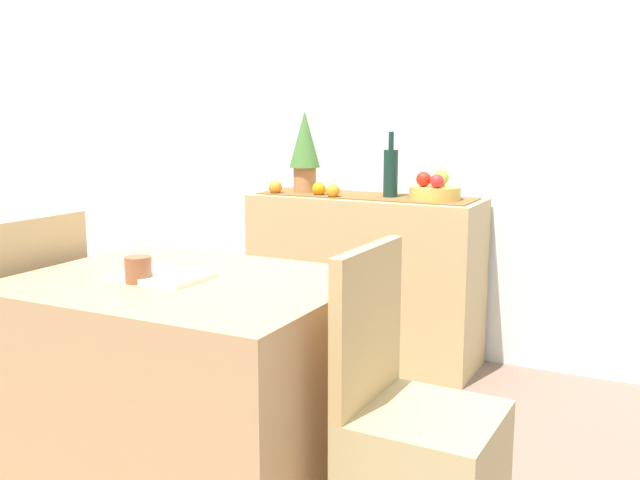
{
  "coord_description": "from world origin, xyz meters",
  "views": [
    {
      "loc": [
        1.33,
        -2.37,
        1.27
      ],
      "look_at": [
        -0.04,
        0.34,
        0.72
      ],
      "focal_mm": 39.99,
      "sensor_mm": 36.0,
      "label": 1
    }
  ],
  "objects_px": {
    "chair_near_window": "(20,378)",
    "dining_table": "(188,389)",
    "sideboard_console": "(364,278)",
    "wine_bottle": "(391,172)",
    "open_book": "(163,276)",
    "coffee_cup": "(138,269)",
    "potted_plant": "(305,147)",
    "fruit_bowl": "(435,193)",
    "chair_by_corner": "(418,472)"
  },
  "relations": [
    {
      "from": "dining_table",
      "to": "wine_bottle",
      "type": "bearing_deg",
      "value": 85.56
    },
    {
      "from": "open_book",
      "to": "dining_table",
      "type": "bearing_deg",
      "value": 23.14
    },
    {
      "from": "open_book",
      "to": "chair_near_window",
      "type": "distance_m",
      "value": 0.88
    },
    {
      "from": "wine_bottle",
      "to": "coffee_cup",
      "type": "relative_size",
      "value": 3.87
    },
    {
      "from": "open_book",
      "to": "chair_by_corner",
      "type": "distance_m",
      "value": 0.99
    },
    {
      "from": "wine_bottle",
      "to": "dining_table",
      "type": "distance_m",
      "value": 1.62
    },
    {
      "from": "open_book",
      "to": "coffee_cup",
      "type": "height_order",
      "value": "coffee_cup"
    },
    {
      "from": "potted_plant",
      "to": "open_book",
      "type": "distance_m",
      "value": 1.59
    },
    {
      "from": "open_book",
      "to": "chair_near_window",
      "type": "xyz_separation_m",
      "value": [
        -0.73,
        0.03,
        -0.48
      ]
    },
    {
      "from": "potted_plant",
      "to": "chair_near_window",
      "type": "relative_size",
      "value": 0.47
    },
    {
      "from": "chair_near_window",
      "to": "open_book",
      "type": "bearing_deg",
      "value": -2.02
    },
    {
      "from": "dining_table",
      "to": "coffee_cup",
      "type": "height_order",
      "value": "coffee_cup"
    },
    {
      "from": "sideboard_console",
      "to": "wine_bottle",
      "type": "bearing_deg",
      "value": 0.0
    },
    {
      "from": "chair_near_window",
      "to": "dining_table",
      "type": "bearing_deg",
      "value": 0.04
    },
    {
      "from": "open_book",
      "to": "coffee_cup",
      "type": "relative_size",
      "value": 3.33
    },
    {
      "from": "sideboard_console",
      "to": "potted_plant",
      "type": "relative_size",
      "value": 2.74
    },
    {
      "from": "dining_table",
      "to": "open_book",
      "type": "distance_m",
      "value": 0.39
    },
    {
      "from": "potted_plant",
      "to": "chair_near_window",
      "type": "distance_m",
      "value": 1.77
    },
    {
      "from": "sideboard_console",
      "to": "chair_near_window",
      "type": "relative_size",
      "value": 1.3
    },
    {
      "from": "open_book",
      "to": "chair_near_window",
      "type": "relative_size",
      "value": 0.31
    },
    {
      "from": "sideboard_console",
      "to": "chair_near_window",
      "type": "distance_m",
      "value": 1.7
    },
    {
      "from": "open_book",
      "to": "chair_by_corner",
      "type": "relative_size",
      "value": 0.31
    },
    {
      "from": "fruit_bowl",
      "to": "coffee_cup",
      "type": "bearing_deg",
      "value": -105.67
    },
    {
      "from": "fruit_bowl",
      "to": "open_book",
      "type": "xyz_separation_m",
      "value": [
        -0.41,
        -1.53,
        -0.13
      ]
    },
    {
      "from": "wine_bottle",
      "to": "sideboard_console",
      "type": "bearing_deg",
      "value": 180.0
    },
    {
      "from": "sideboard_console",
      "to": "chair_by_corner",
      "type": "height_order",
      "value": "chair_by_corner"
    },
    {
      "from": "coffee_cup",
      "to": "chair_near_window",
      "type": "bearing_deg",
      "value": 172.07
    },
    {
      "from": "open_book",
      "to": "coffee_cup",
      "type": "bearing_deg",
      "value": -116.13
    },
    {
      "from": "chair_by_corner",
      "to": "potted_plant",
      "type": "bearing_deg",
      "value": 127.68
    },
    {
      "from": "sideboard_console",
      "to": "fruit_bowl",
      "type": "relative_size",
      "value": 4.76
    },
    {
      "from": "potted_plant",
      "to": "chair_near_window",
      "type": "height_order",
      "value": "potted_plant"
    },
    {
      "from": "coffee_cup",
      "to": "chair_near_window",
      "type": "distance_m",
      "value": 0.87
    },
    {
      "from": "fruit_bowl",
      "to": "potted_plant",
      "type": "relative_size",
      "value": 0.58
    },
    {
      "from": "chair_by_corner",
      "to": "coffee_cup",
      "type": "bearing_deg",
      "value": -173.8
    },
    {
      "from": "sideboard_console",
      "to": "open_book",
      "type": "height_order",
      "value": "sideboard_console"
    },
    {
      "from": "sideboard_console",
      "to": "open_book",
      "type": "bearing_deg",
      "value": -91.84
    },
    {
      "from": "wine_bottle",
      "to": "open_book",
      "type": "xyz_separation_m",
      "value": [
        -0.18,
        -1.53,
        -0.22
      ]
    },
    {
      "from": "dining_table",
      "to": "open_book",
      "type": "bearing_deg",
      "value": -158.21
    },
    {
      "from": "wine_bottle",
      "to": "chair_near_window",
      "type": "height_order",
      "value": "wine_bottle"
    },
    {
      "from": "dining_table",
      "to": "coffee_cup",
      "type": "distance_m",
      "value": 0.43
    },
    {
      "from": "sideboard_console",
      "to": "dining_table",
      "type": "distance_m",
      "value": 1.5
    },
    {
      "from": "sideboard_console",
      "to": "coffee_cup",
      "type": "xyz_separation_m",
      "value": [
        -0.09,
        -1.6,
        0.36
      ]
    },
    {
      "from": "fruit_bowl",
      "to": "open_book",
      "type": "height_order",
      "value": "fruit_bowl"
    },
    {
      "from": "potted_plant",
      "to": "open_book",
      "type": "relative_size",
      "value": 1.53
    },
    {
      "from": "fruit_bowl",
      "to": "wine_bottle",
      "type": "height_order",
      "value": "wine_bottle"
    },
    {
      "from": "dining_table",
      "to": "chair_by_corner",
      "type": "distance_m",
      "value": 0.8
    },
    {
      "from": "dining_table",
      "to": "potted_plant",
      "type": "bearing_deg",
      "value": 103.56
    },
    {
      "from": "potted_plant",
      "to": "coffee_cup",
      "type": "xyz_separation_m",
      "value": [
        0.26,
        -1.6,
        -0.3
      ]
    },
    {
      "from": "chair_near_window",
      "to": "potted_plant",
      "type": "bearing_deg",
      "value": 73.86
    },
    {
      "from": "potted_plant",
      "to": "open_book",
      "type": "height_order",
      "value": "potted_plant"
    }
  ]
}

